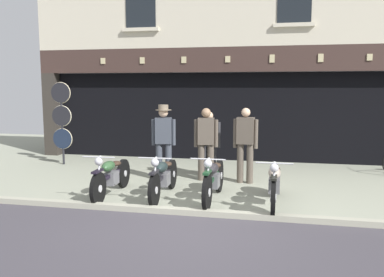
{
  "coord_description": "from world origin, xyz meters",
  "views": [
    {
      "loc": [
        1.29,
        -6.32,
        2.16
      ],
      "look_at": [
        -0.54,
        2.7,
        0.97
      ],
      "focal_mm": 36.96,
      "sensor_mm": 36.0,
      "label": 1
    }
  ],
  "objects_px": {
    "salesman_left": "(164,138)",
    "salesman_right": "(245,142)",
    "motorcycle_center": "(214,178)",
    "motorcycle_left": "(111,175)",
    "shopkeeper_center": "(206,140)",
    "motorcycle_center_right": "(274,183)",
    "assistant_far_right": "(209,141)",
    "advert_board_near": "(296,101)",
    "tyre_sign_pole": "(62,117)",
    "motorcycle_center_left": "(163,176)"
  },
  "relations": [
    {
      "from": "salesman_left",
      "to": "salesman_right",
      "type": "xyz_separation_m",
      "value": [
        1.88,
        0.09,
        -0.05
      ]
    },
    {
      "from": "motorcycle_center",
      "to": "salesman_right",
      "type": "height_order",
      "value": "salesman_right"
    },
    {
      "from": "motorcycle_center",
      "to": "salesman_left",
      "type": "relative_size",
      "value": 1.16
    },
    {
      "from": "motorcycle_center",
      "to": "salesman_right",
      "type": "relative_size",
      "value": 1.2
    },
    {
      "from": "motorcycle_left",
      "to": "shopkeeper_center",
      "type": "distance_m",
      "value": 2.42
    },
    {
      "from": "salesman_left",
      "to": "salesman_right",
      "type": "distance_m",
      "value": 1.89
    },
    {
      "from": "motorcycle_center_right",
      "to": "shopkeeper_center",
      "type": "distance_m",
      "value": 2.39
    },
    {
      "from": "shopkeeper_center",
      "to": "salesman_right",
      "type": "height_order",
      "value": "salesman_right"
    },
    {
      "from": "motorcycle_left",
      "to": "salesman_right",
      "type": "height_order",
      "value": "salesman_right"
    },
    {
      "from": "salesman_left",
      "to": "assistant_far_right",
      "type": "relative_size",
      "value": 1.11
    },
    {
      "from": "motorcycle_center_right",
      "to": "advert_board_near",
      "type": "height_order",
      "value": "advert_board_near"
    },
    {
      "from": "motorcycle_center_right",
      "to": "salesman_left",
      "type": "relative_size",
      "value": 1.14
    },
    {
      "from": "motorcycle_left",
      "to": "motorcycle_center",
      "type": "distance_m",
      "value": 2.06
    },
    {
      "from": "shopkeeper_center",
      "to": "tyre_sign_pole",
      "type": "distance_m",
      "value": 4.42
    },
    {
      "from": "salesman_left",
      "to": "tyre_sign_pole",
      "type": "bearing_deg",
      "value": -32.07
    },
    {
      "from": "salesman_right",
      "to": "tyre_sign_pole",
      "type": "relative_size",
      "value": 0.74
    },
    {
      "from": "assistant_far_right",
      "to": "salesman_left",
      "type": "bearing_deg",
      "value": 24.57
    },
    {
      "from": "motorcycle_center",
      "to": "advert_board_near",
      "type": "xyz_separation_m",
      "value": [
        1.71,
        4.41,
        1.34
      ]
    },
    {
      "from": "salesman_left",
      "to": "salesman_right",
      "type": "relative_size",
      "value": 1.03
    },
    {
      "from": "motorcycle_left",
      "to": "shopkeeper_center",
      "type": "height_order",
      "value": "shopkeeper_center"
    },
    {
      "from": "motorcycle_left",
      "to": "shopkeeper_center",
      "type": "bearing_deg",
      "value": -134.75
    },
    {
      "from": "motorcycle_center",
      "to": "salesman_left",
      "type": "distance_m",
      "value": 2.11
    },
    {
      "from": "motorcycle_left",
      "to": "assistant_far_right",
      "type": "xyz_separation_m",
      "value": [
        1.64,
        2.09,
        0.46
      ]
    },
    {
      "from": "salesman_left",
      "to": "motorcycle_center",
      "type": "bearing_deg",
      "value": 122.35
    },
    {
      "from": "assistant_far_right",
      "to": "motorcycle_center_right",
      "type": "bearing_deg",
      "value": 121.06
    },
    {
      "from": "advert_board_near",
      "to": "motorcycle_center_right",
      "type": "bearing_deg",
      "value": -97.3
    },
    {
      "from": "motorcycle_left",
      "to": "assistant_far_right",
      "type": "bearing_deg",
      "value": -129.1
    },
    {
      "from": "motorcycle_center_right",
      "to": "salesman_left",
      "type": "bearing_deg",
      "value": -30.2
    },
    {
      "from": "motorcycle_center",
      "to": "advert_board_near",
      "type": "height_order",
      "value": "advert_board_near"
    },
    {
      "from": "motorcycle_center_right",
      "to": "motorcycle_center_left",
      "type": "bearing_deg",
      "value": -2.1
    },
    {
      "from": "motorcycle_center_left",
      "to": "motorcycle_left",
      "type": "bearing_deg",
      "value": 4.65
    },
    {
      "from": "assistant_far_right",
      "to": "salesman_right",
      "type": "bearing_deg",
      "value": 147.45
    },
    {
      "from": "motorcycle_left",
      "to": "motorcycle_center",
      "type": "xyz_separation_m",
      "value": [
        2.06,
        0.06,
        0.02
      ]
    },
    {
      "from": "shopkeeper_center",
      "to": "tyre_sign_pole",
      "type": "xyz_separation_m",
      "value": [
        -4.26,
        1.09,
        0.41
      ]
    },
    {
      "from": "assistant_far_right",
      "to": "advert_board_near",
      "type": "relative_size",
      "value": 1.72
    },
    {
      "from": "salesman_right",
      "to": "assistant_far_right",
      "type": "bearing_deg",
      "value": -21.06
    },
    {
      "from": "motorcycle_left",
      "to": "assistant_far_right",
      "type": "distance_m",
      "value": 2.69
    },
    {
      "from": "motorcycle_center_left",
      "to": "motorcycle_center",
      "type": "bearing_deg",
      "value": 176.28
    },
    {
      "from": "shopkeeper_center",
      "to": "assistant_far_right",
      "type": "bearing_deg",
      "value": -97.75
    },
    {
      "from": "salesman_left",
      "to": "motorcycle_center_left",
      "type": "bearing_deg",
      "value": 94.22
    },
    {
      "from": "assistant_far_right",
      "to": "motorcycle_center_left",
      "type": "bearing_deg",
      "value": 68.33
    },
    {
      "from": "assistant_far_right",
      "to": "motorcycle_center",
      "type": "bearing_deg",
      "value": 96.42
    },
    {
      "from": "salesman_left",
      "to": "shopkeeper_center",
      "type": "height_order",
      "value": "salesman_left"
    },
    {
      "from": "salesman_right",
      "to": "motorcycle_center",
      "type": "bearing_deg",
      "value": 78.89
    },
    {
      "from": "advert_board_near",
      "to": "motorcycle_left",
      "type": "bearing_deg",
      "value": -130.18
    },
    {
      "from": "motorcycle_left",
      "to": "salesman_right",
      "type": "bearing_deg",
      "value": -148.54
    },
    {
      "from": "salesman_right",
      "to": "advert_board_near",
      "type": "bearing_deg",
      "value": -107.05
    },
    {
      "from": "advert_board_near",
      "to": "shopkeeper_center",
      "type": "bearing_deg",
      "value": -127.77
    },
    {
      "from": "salesman_right",
      "to": "motorcycle_center_left",
      "type": "bearing_deg",
      "value": 51.66
    },
    {
      "from": "assistant_far_right",
      "to": "tyre_sign_pole",
      "type": "xyz_separation_m",
      "value": [
        -4.27,
        0.71,
        0.47
      ]
    }
  ]
}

